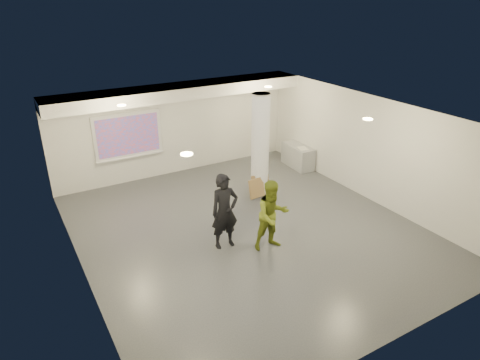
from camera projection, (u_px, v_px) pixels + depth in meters
floor at (248, 230)px, 10.92m from camera, size 8.00×9.00×0.01m
ceiling at (249, 116)px, 9.70m from camera, size 8.00×9.00×0.01m
wall_back at (176, 128)px, 13.86m from camera, size 8.00×0.01×3.00m
wall_front at (396, 275)px, 6.77m from camera, size 8.00×0.01×3.00m
wall_left at (76, 217)px, 8.47m from camera, size 0.01×9.00×3.00m
wall_right at (368, 148)px, 12.15m from camera, size 0.01×9.00×3.00m
soffit_band at (181, 91)px, 12.88m from camera, size 8.00×1.10×0.36m
downlight_nw at (122, 105)px, 10.66m from camera, size 0.22×0.22×0.02m
downlight_ne at (268, 87)px, 12.69m from camera, size 0.22×0.22×0.02m
downlight_sw at (187, 154)px, 7.51m from camera, size 0.22×0.22×0.02m
downlight_se at (368, 119)px, 9.54m from camera, size 0.22×0.22×0.02m
column at (260, 145)px, 12.42m from camera, size 0.52×0.52×3.00m
projection_screen at (128, 136)px, 13.07m from camera, size 2.10×0.13×1.42m
credenza at (298, 156)px, 14.70m from camera, size 0.62×1.33×0.76m
papers_stack at (303, 148)px, 14.28m from camera, size 0.35×0.41×0.02m
cardboard_back at (260, 185)px, 12.75m from camera, size 0.56×0.23×0.60m
cardboard_front at (257, 188)px, 12.56m from camera, size 0.54×0.24×0.57m
woman at (225, 211)px, 9.90m from camera, size 0.70×0.48×1.84m
man at (272, 215)px, 9.86m from camera, size 0.90×0.74×1.72m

